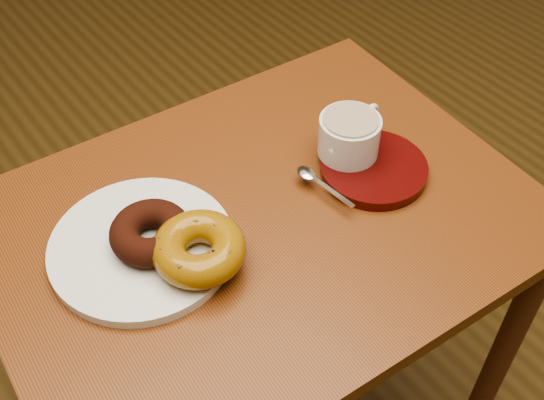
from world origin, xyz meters
TOP-DOWN VIEW (x-y plane):
  - ground at (0.00, 0.00)m, footprint 6.00×6.00m
  - cafe_table at (0.12, -0.33)m, footprint 0.80×0.62m
  - donut_plate at (-0.05, -0.28)m, footprint 0.27×0.27m
  - donut_cinnamon at (-0.03, -0.29)m, footprint 0.12×0.12m
  - donut_caramel at (-0.00, -0.35)m, footprint 0.15×0.15m
  - saucer at (0.30, -0.36)m, footprint 0.21×0.21m
  - coffee_cup at (0.29, -0.31)m, footprint 0.12×0.09m
  - teaspoon at (0.21, -0.32)m, footprint 0.03×0.11m

SIDE VIEW (x-z plane):
  - ground at x=0.00m, z-range 0.00..0.00m
  - cafe_table at x=0.12m, z-range 0.24..0.96m
  - donut_plate at x=-0.05m, z-range 0.72..0.73m
  - saucer at x=0.30m, z-range 0.72..0.73m
  - teaspoon at x=0.21m, z-range 0.73..0.74m
  - donut_cinnamon at x=-0.03m, z-range 0.73..0.77m
  - donut_caramel at x=0.00m, z-range 0.73..0.78m
  - coffee_cup at x=0.29m, z-range 0.73..0.80m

